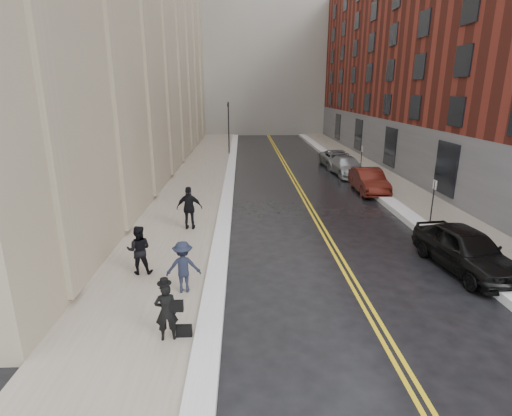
{
  "coord_description": "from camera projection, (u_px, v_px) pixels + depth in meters",
  "views": [
    {
      "loc": [
        -1.26,
        -10.22,
        6.36
      ],
      "look_at": [
        -0.71,
        5.76,
        1.6
      ],
      "focal_mm": 28.0,
      "sensor_mm": 36.0,
      "label": 1
    }
  ],
  "objects": [
    {
      "name": "car_black",
      "position": [
        466.0,
        249.0,
        14.44
      ],
      "size": [
        2.45,
        4.9,
        1.6
      ],
      "primitive_type": "imported",
      "rotation": [
        0.0,
        0.0,
        0.12
      ],
      "color": "black",
      "rests_on": "ground"
    },
    {
      "name": "sidewalk_left",
      "position": [
        195.0,
        187.0,
        26.81
      ],
      "size": [
        4.0,
        64.0,
        0.15
      ],
      "primitive_type": "cube",
      "color": "gray",
      "rests_on": "ground"
    },
    {
      "name": "car_maroon",
      "position": [
        369.0,
        181.0,
        25.49
      ],
      "size": [
        1.68,
        4.62,
        1.51
      ],
      "primitive_type": "imported",
      "rotation": [
        0.0,
        0.0,
        -0.02
      ],
      "color": "#47130C",
      "rests_on": "ground"
    },
    {
      "name": "sidewalk_right",
      "position": [
        393.0,
        185.0,
        27.25
      ],
      "size": [
        3.0,
        64.0,
        0.15
      ],
      "primitive_type": "cube",
      "color": "gray",
      "rests_on": "ground"
    },
    {
      "name": "traffic_signal",
      "position": [
        229.0,
        124.0,
        39.42
      ],
      "size": [
        0.18,
        0.15,
        5.2
      ],
      "color": "black",
      "rests_on": "ground"
    },
    {
      "name": "snow_ridge_right",
      "position": [
        366.0,
        184.0,
        27.17
      ],
      "size": [
        0.85,
        60.8,
        0.3
      ],
      "primitive_type": "cube",
      "color": "white",
      "rests_on": "ground"
    },
    {
      "name": "car_silver_near",
      "position": [
        347.0,
        166.0,
        30.58
      ],
      "size": [
        2.27,
        4.97,
        1.41
      ],
      "primitive_type": "imported",
      "rotation": [
        0.0,
        0.0,
        0.06
      ],
      "color": "#929599",
      "rests_on": "ground"
    },
    {
      "name": "parking_sign_far",
      "position": [
        361.0,
        157.0,
        30.68
      ],
      "size": [
        0.06,
        0.35,
        2.23
      ],
      "color": "black",
      "rests_on": "ground"
    },
    {
      "name": "building_right",
      "position": [
        477.0,
        55.0,
        31.69
      ],
      "size": [
        14.0,
        50.0,
        18.0
      ],
      "primitive_type": "cube",
      "color": "maroon",
      "rests_on": "ground"
    },
    {
      "name": "ground",
      "position": [
        287.0,
        316.0,
        11.65
      ],
      "size": [
        160.0,
        160.0,
        0.0
      ],
      "primitive_type": "plane",
      "color": "black",
      "rests_on": "ground"
    },
    {
      "name": "pedestrian_c",
      "position": [
        190.0,
        208.0,
        18.26
      ],
      "size": [
        1.18,
        0.5,
        2.0
      ],
      "primitive_type": "imported",
      "rotation": [
        0.0,
        0.0,
        3.15
      ],
      "color": "black",
      "rests_on": "sidewalk_left"
    },
    {
      "name": "pedestrian_b",
      "position": [
        183.0,
        267.0,
        12.58
      ],
      "size": [
        1.15,
        0.74,
        1.69
      ],
      "primitive_type": "imported",
      "rotation": [
        0.0,
        0.0,
        3.25
      ],
      "color": "black",
      "rests_on": "sidewalk_left"
    },
    {
      "name": "snow_ridge_left",
      "position": [
        229.0,
        186.0,
        26.87
      ],
      "size": [
        0.7,
        60.8,
        0.26
      ],
      "primitive_type": "cube",
      "color": "white",
      "rests_on": "ground"
    },
    {
      "name": "car_silver_far",
      "position": [
        338.0,
        159.0,
        33.71
      ],
      "size": [
        2.49,
        5.14,
        1.41
      ],
      "primitive_type": "imported",
      "rotation": [
        0.0,
        0.0,
        0.03
      ],
      "color": "gray",
      "rests_on": "ground"
    },
    {
      "name": "lane_stripe_a",
      "position": [
        296.0,
        187.0,
        27.05
      ],
      "size": [
        0.12,
        64.0,
        0.01
      ],
      "primitive_type": "cube",
      "color": "gold",
      "rests_on": "ground"
    },
    {
      "name": "pedestrian_a",
      "position": [
        139.0,
        250.0,
        13.84
      ],
      "size": [
        0.89,
        0.72,
        1.74
      ],
      "primitive_type": "imported",
      "rotation": [
        0.0,
        0.0,
        3.21
      ],
      "color": "black",
      "rests_on": "sidewalk_left"
    },
    {
      "name": "pedestrian_main",
      "position": [
        166.0,
        312.0,
        10.13
      ],
      "size": [
        0.64,
        0.47,
        1.59
      ],
      "primitive_type": "imported",
      "rotation": [
        0.0,
        0.0,
        3.31
      ],
      "color": "black",
      "rests_on": "sidewalk_left"
    },
    {
      "name": "parking_sign_near",
      "position": [
        433.0,
        198.0,
        19.19
      ],
      "size": [
        0.06,
        0.35,
        2.23
      ],
      "color": "black",
      "rests_on": "ground"
    },
    {
      "name": "lane_stripe_b",
      "position": [
        300.0,
        187.0,
        27.06
      ],
      "size": [
        0.12,
        64.0,
        0.01
      ],
      "primitive_type": "cube",
      "color": "gold",
      "rests_on": "ground"
    }
  ]
}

